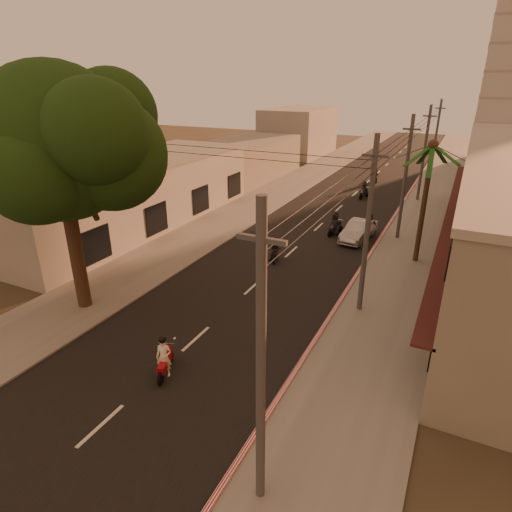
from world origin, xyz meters
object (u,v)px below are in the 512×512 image
(parked_car, at_px, (358,231))
(broadleaf_tree, at_px, (66,144))
(scooter_red, at_px, (164,358))
(scooter_far_b, at_px, (364,191))
(scooter_far_a, at_px, (335,225))
(scooter_mid_b, at_px, (370,226))
(palm_tree, at_px, (432,152))
(scooter_mid_a, at_px, (275,250))
(scooter_far_c, at_px, (375,176))

(parked_car, bearing_deg, broadleaf_tree, -115.66)
(scooter_red, relative_size, scooter_far_b, 1.04)
(scooter_red, xyz_separation_m, scooter_far_a, (1.40, 19.38, 0.03))
(scooter_mid_b, height_order, scooter_far_b, scooter_mid_b)
(palm_tree, bearing_deg, scooter_mid_a, -154.77)
(palm_tree, bearing_deg, scooter_red, -114.63)
(scooter_far_a, height_order, scooter_far_c, scooter_far_a)
(scooter_mid_b, bearing_deg, scooter_far_a, -156.36)
(scooter_red, height_order, scooter_far_c, scooter_red)
(broadleaf_tree, xyz_separation_m, scooter_far_a, (8.34, 16.51, -7.62))
(scooter_red, distance_m, parked_car, 19.45)
(broadleaf_tree, distance_m, scooter_far_b, 30.32)
(scooter_mid_b, relative_size, scooter_far_b, 1.05)
(broadleaf_tree, xyz_separation_m, scooter_mid_b, (10.81, 17.35, -7.64))
(scooter_mid_a, bearing_deg, scooter_far_c, 70.97)
(scooter_mid_a, height_order, scooter_far_a, scooter_far_a)
(palm_tree, bearing_deg, parked_car, 150.98)
(scooter_mid_b, bearing_deg, scooter_red, -96.00)
(palm_tree, bearing_deg, broadleaf_tree, -136.52)
(scooter_red, distance_m, scooter_mid_a, 12.79)
(scooter_far_a, xyz_separation_m, scooter_far_c, (-0.94, 19.49, -0.12))
(scooter_far_a, distance_m, scooter_far_c, 19.51)
(scooter_mid_b, relative_size, scooter_far_a, 1.00)
(scooter_far_b, relative_size, parked_car, 0.40)
(palm_tree, relative_size, scooter_mid_a, 4.72)
(scooter_far_c, bearing_deg, scooter_far_b, -106.76)
(scooter_far_b, bearing_deg, scooter_red, -75.43)
(scooter_red, xyz_separation_m, parked_car, (3.25, 19.17, -0.11))
(palm_tree, height_order, scooter_far_b, palm_tree)
(scooter_far_b, height_order, parked_car, scooter_far_b)
(broadleaf_tree, height_order, scooter_far_b, broadleaf_tree)
(scooter_far_a, bearing_deg, palm_tree, -4.73)
(scooter_far_c, bearing_deg, scooter_mid_b, -99.74)
(palm_tree, relative_size, scooter_far_a, 4.33)
(palm_tree, height_order, scooter_red, palm_tree)
(scooter_far_a, bearing_deg, broadleaf_tree, -98.60)
(scooter_far_b, distance_m, parked_car, 12.19)
(scooter_far_c, bearing_deg, parked_car, -102.04)
(scooter_mid_b, height_order, scooter_far_a, scooter_far_a)
(parked_car, bearing_deg, palm_tree, -22.66)
(scooter_far_a, distance_m, parked_car, 1.87)
(broadleaf_tree, relative_size, scooter_far_a, 6.40)
(scooter_mid_a, height_order, scooter_far_c, scooter_mid_a)
(palm_tree, bearing_deg, scooter_far_b, 115.12)
(scooter_mid_a, bearing_deg, broadleaf_tree, -138.59)
(scooter_mid_b, distance_m, scooter_far_b, 11.31)
(parked_car, bearing_deg, scooter_far_b, 107.42)
(scooter_far_b, bearing_deg, scooter_far_c, 109.59)
(broadleaf_tree, relative_size, parked_car, 2.66)
(scooter_far_b, bearing_deg, scooter_far_a, -71.38)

